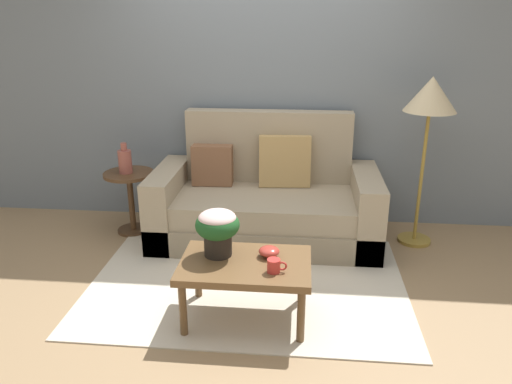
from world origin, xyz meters
TOP-DOWN VIEW (x-y plane):
  - ground_plane at (0.00, 0.00)m, footprint 14.00×14.00m
  - wall_back at (0.00, 1.31)m, footprint 6.40×0.12m
  - area_rug at (0.00, -0.05)m, footprint 2.35×1.65m
  - couch at (0.06, 0.82)m, footprint 1.97×0.94m
  - coffee_table at (0.04, -0.50)m, footprint 0.84×0.56m
  - side_table at (-1.17, 0.80)m, footprint 0.45×0.45m
  - floor_lamp at (1.40, 0.82)m, footprint 0.43×0.43m
  - potted_plant at (-0.15, -0.42)m, footprint 0.29×0.29m
  - coffee_mug at (0.23, -0.61)m, footprint 0.12×0.08m
  - snack_bowl at (0.18, -0.41)m, footprint 0.14×0.14m
  - table_vase at (-1.19, 0.78)m, footprint 0.12×0.12m

SIDE VIEW (x-z plane):
  - ground_plane at x=0.00m, z-range 0.00..0.00m
  - area_rug at x=0.00m, z-range 0.00..0.01m
  - couch at x=0.06m, z-range -0.22..0.87m
  - coffee_table at x=0.04m, z-range 0.16..0.58m
  - side_table at x=-1.17m, z-range 0.11..0.69m
  - snack_bowl at x=0.18m, z-range 0.42..0.49m
  - coffee_mug at x=0.23m, z-range 0.42..0.51m
  - potted_plant at x=-0.15m, z-range 0.46..0.78m
  - table_vase at x=-1.19m, z-range 0.55..0.83m
  - floor_lamp at x=1.40m, z-range 0.51..1.97m
  - wall_back at x=0.00m, z-range 0.00..2.82m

